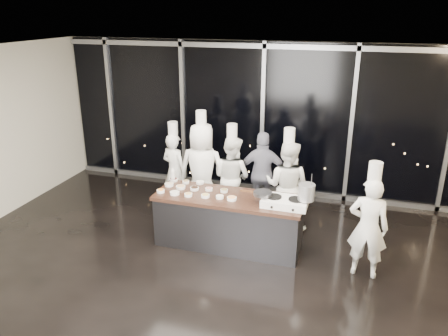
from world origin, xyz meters
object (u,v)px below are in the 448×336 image
object	(u,v)px
demo_counter	(229,221)
stock_pot	(306,192)
chef_far_left	(175,170)
chef_left	(202,170)
chef_side	(368,226)
stove	(285,202)
chef_center	(232,176)
guest	(263,174)
chef_right	(287,185)
frying_pan	(262,193)

from	to	relation	value
demo_counter	stock_pot	bearing A→B (deg)	-3.72
chef_far_left	chef_left	distance (m)	0.68
demo_counter	chef_side	distance (m)	2.24
demo_counter	stock_pot	world-z (taller)	stock_pot
demo_counter	stove	size ratio (longest dim) A/B	3.47
chef_far_left	chef_center	xyz separation A→B (m)	(1.19, -0.03, 0.01)
demo_counter	stock_pot	size ratio (longest dim) A/B	9.64
chef_left	chef_center	bearing A→B (deg)	-169.55
stove	guest	xyz separation A→B (m)	(-0.65, 1.42, -0.13)
chef_far_left	chef_left	bearing A→B (deg)	-176.87
chef_left	demo_counter	bearing A→B (deg)	125.67
chef_far_left	chef_side	size ratio (longest dim) A/B	0.99
chef_right	chef_side	distance (m)	1.80
guest	chef_right	distance (m)	0.68
frying_pan	chef_center	xyz separation A→B (m)	(-0.84, 1.19, -0.25)
chef_side	frying_pan	bearing A→B (deg)	-0.22
stove	frying_pan	size ratio (longest dim) A/B	1.36
chef_center	guest	size ratio (longest dim) A/B	1.10
chef_left	guest	size ratio (longest dim) A/B	1.25
chef_right	demo_counter	bearing A→B (deg)	56.60
demo_counter	chef_far_left	size ratio (longest dim) A/B	1.38
stock_pot	chef_far_left	distance (m)	2.99
chef_left	stock_pot	bearing A→B (deg)	148.71
frying_pan	chef_left	size ratio (longest dim) A/B	0.25
chef_far_left	guest	xyz separation A→B (m)	(1.74, 0.20, 0.03)
demo_counter	chef_center	xyz separation A→B (m)	(-0.27, 1.09, 0.36)
frying_pan	stove	bearing A→B (deg)	1.18
guest	chef_right	bearing A→B (deg)	133.71
chef_left	chef_side	distance (m)	3.24
stock_pot	chef_center	bearing A→B (deg)	142.36
frying_pan	chef_side	world-z (taller)	chef_side
guest	chef_far_left	bearing A→B (deg)	-0.68
demo_counter	chef_center	bearing A→B (deg)	103.69
demo_counter	chef_right	bearing A→B (deg)	47.95
frying_pan	guest	size ratio (longest dim) A/B	0.31
stock_pot	chef_side	distance (m)	1.02
chef_right	chef_side	size ratio (longest dim) A/B	1.05
demo_counter	chef_center	world-z (taller)	chef_center
frying_pan	chef_left	world-z (taller)	chef_left
frying_pan	chef_far_left	distance (m)	2.38
frying_pan	chef_right	bearing A→B (deg)	77.15
frying_pan	chef_center	size ratio (longest dim) A/B	0.28
guest	chef_center	bearing A→B (deg)	15.60
chef_center	guest	distance (m)	0.60
demo_counter	chef_left	bearing A→B (deg)	130.51
chef_far_left	guest	distance (m)	1.75
stock_pot	stove	bearing A→B (deg)	-178.75
chef_side	chef_left	bearing A→B (deg)	-16.55
chef_right	chef_center	bearing A→B (deg)	-1.62
frying_pan	chef_far_left	world-z (taller)	chef_far_left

